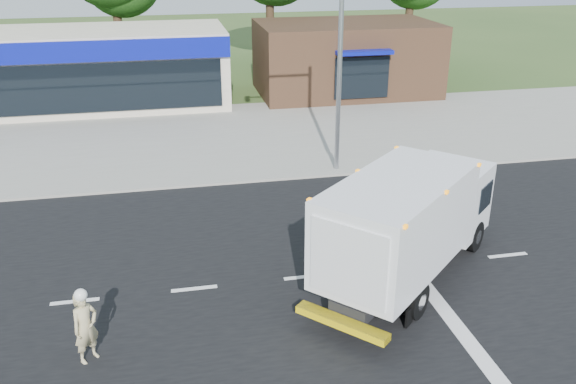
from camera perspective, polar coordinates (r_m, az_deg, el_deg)
name	(u,v)px	position (r m, az deg, el deg)	size (l,w,h in m)	color
ground	(306,277)	(16.68, 1.66, -7.98)	(120.00, 120.00, 0.00)	#385123
road_asphalt	(306,277)	(16.68, 1.67, -7.97)	(60.00, 14.00, 0.02)	black
sidewalk	(258,170)	(23.93, -2.79, 2.10)	(60.00, 2.40, 0.12)	gray
parking_apron	(239,128)	(29.39, -4.57, 5.96)	(60.00, 9.00, 0.02)	gray
lane_markings	(369,298)	(15.91, 7.60, -9.81)	(55.20, 7.00, 0.01)	silver
ems_box_truck	(410,218)	(16.04, 11.33, -2.45)	(6.67, 6.45, 3.15)	black
emergency_worker	(85,326)	(13.99, -18.44, -11.78)	(0.72, 0.70, 1.78)	tan
retail_strip_mall	(54,69)	(34.93, -21.06, 10.65)	(18.00, 6.20, 4.00)	beige
brown_storefront	(346,58)	(36.04, 5.43, 12.37)	(10.00, 6.70, 4.00)	#382316
traffic_signal_pole	(323,44)	(22.55, 3.30, 13.62)	(3.51, 0.25, 8.00)	gray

